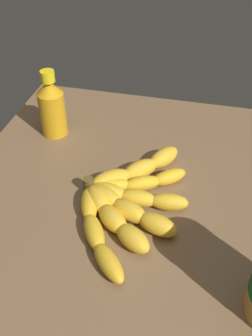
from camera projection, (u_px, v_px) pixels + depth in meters
ground_plane at (140, 204)px, 74.33cm from camera, size 71.11×73.76×4.65cm
banana_bunch at (127, 200)px, 69.60cm from camera, size 20.24×35.68×3.61cm
honey_bottle at (52, 107)px, 84.39cm from camera, size 5.78×5.78×15.25cm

